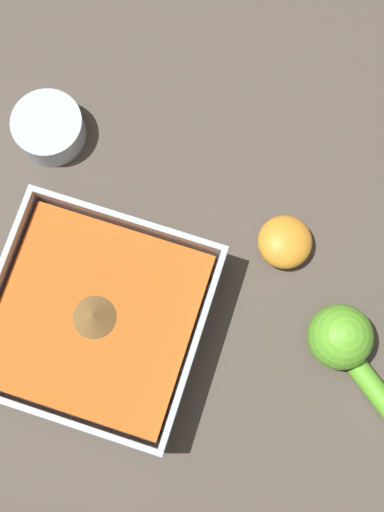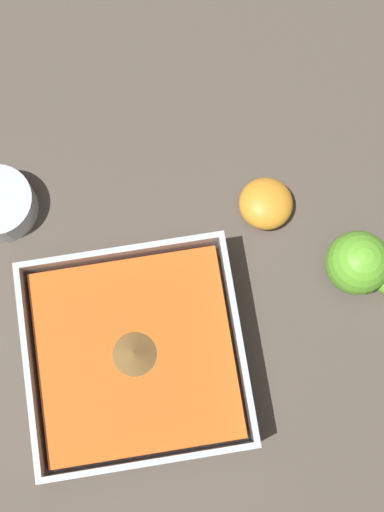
{
  "view_description": "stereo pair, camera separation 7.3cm",
  "coord_description": "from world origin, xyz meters",
  "px_view_note": "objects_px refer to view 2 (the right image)",
  "views": [
    {
      "loc": [
        -0.14,
        0.08,
        0.75
      ],
      "look_at": [
        -0.09,
        -0.06,
        0.03
      ],
      "focal_mm": 50.0,
      "sensor_mm": 36.0,
      "label": 1
    },
    {
      "loc": [
        -0.07,
        0.09,
        0.75
      ],
      "look_at": [
        -0.09,
        -0.06,
        0.03
      ],
      "focal_mm": 50.0,
      "sensor_mm": 36.0,
      "label": 2
    }
  ],
  "objects_px": {
    "spice_bowl": "(0,204)",
    "lemon_half": "(266,204)",
    "square_dish": "(137,356)",
    "lemon_squeezer": "(368,269)"
  },
  "relations": [
    {
      "from": "square_dish",
      "to": "lemon_half",
      "type": "xyz_separation_m",
      "value": [
        -0.16,
        -0.14,
        -0.01
      ]
    },
    {
      "from": "square_dish",
      "to": "lemon_squeezer",
      "type": "distance_m",
      "value": 0.25
    },
    {
      "from": "lemon_squeezer",
      "to": "lemon_half",
      "type": "bearing_deg",
      "value": -9.04
    },
    {
      "from": "spice_bowl",
      "to": "lemon_squeezer",
      "type": "height_order",
      "value": "lemon_squeezer"
    },
    {
      "from": "lemon_half",
      "to": "square_dish",
      "type": "bearing_deg",
      "value": 41.45
    },
    {
      "from": "lemon_squeezer",
      "to": "lemon_half",
      "type": "relative_size",
      "value": 2.56
    },
    {
      "from": "square_dish",
      "to": "lemon_squeezer",
      "type": "relative_size",
      "value": 1.41
    },
    {
      "from": "lemon_squeezer",
      "to": "lemon_half",
      "type": "distance_m",
      "value": 0.13
    },
    {
      "from": "square_dish",
      "to": "lemon_half",
      "type": "height_order",
      "value": "square_dish"
    },
    {
      "from": "spice_bowl",
      "to": "lemon_half",
      "type": "height_order",
      "value": "spice_bowl"
    }
  ]
}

